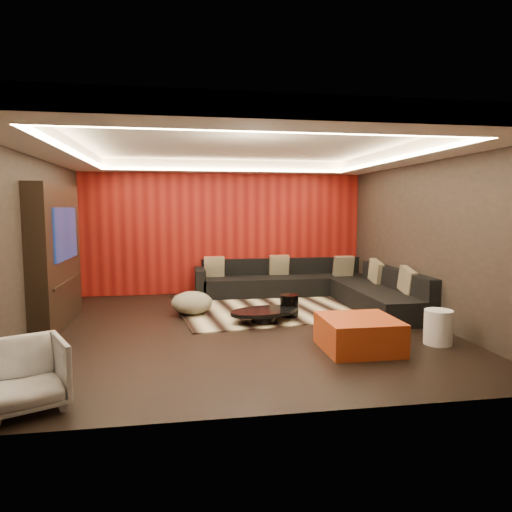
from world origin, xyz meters
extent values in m
cube|color=black|center=(0.00, 0.00, -0.01)|extent=(6.00, 6.00, 0.02)
cube|color=silver|center=(0.00, 0.00, 2.81)|extent=(6.00, 6.00, 0.02)
cube|color=black|center=(0.00, 3.01, 1.40)|extent=(6.00, 0.02, 2.80)
cube|color=black|center=(-3.01, 0.00, 1.40)|extent=(0.02, 6.00, 2.80)
cube|color=black|center=(3.01, 0.00, 1.40)|extent=(0.02, 6.00, 2.80)
cube|color=#6B0C0A|center=(0.00, 2.97, 1.40)|extent=(5.98, 0.05, 2.78)
cube|color=silver|center=(0.00, 2.70, 2.69)|extent=(6.00, 0.60, 0.22)
cube|color=silver|center=(0.00, -2.70, 2.69)|extent=(6.00, 0.60, 0.22)
cube|color=silver|center=(-2.70, 0.00, 2.69)|extent=(0.60, 4.80, 0.22)
cube|color=silver|center=(2.70, 0.00, 2.69)|extent=(0.60, 4.80, 0.22)
cube|color=#FFD899|center=(0.00, 2.36, 2.60)|extent=(4.80, 0.08, 0.04)
cube|color=#FFD899|center=(0.00, -2.36, 2.60)|extent=(4.80, 0.08, 0.04)
cube|color=#FFD899|center=(-2.36, 0.00, 2.60)|extent=(0.08, 4.80, 0.04)
cube|color=#FFD899|center=(2.36, 0.00, 2.60)|extent=(0.08, 4.80, 0.04)
cube|color=black|center=(-2.85, 0.60, 1.10)|extent=(0.30, 2.00, 2.20)
cube|color=black|center=(-2.69, 0.60, 1.45)|extent=(0.04, 1.30, 0.80)
cube|color=black|center=(-2.69, 0.60, 0.70)|extent=(0.04, 1.60, 0.04)
cube|color=beige|center=(0.99, 1.50, 0.01)|extent=(4.38, 3.52, 0.02)
cylinder|color=black|center=(0.38, 0.25, 0.12)|extent=(1.42, 1.42, 0.19)
cylinder|color=black|center=(0.86, 0.55, 0.20)|extent=(0.39, 0.39, 0.37)
ellipsoid|color=beige|center=(-0.76, 1.00, 0.21)|extent=(0.73, 0.73, 0.39)
cylinder|color=silver|center=(2.50, -1.26, 0.24)|extent=(0.39, 0.39, 0.47)
cube|color=#9F3C14|center=(1.34, -1.32, 0.21)|extent=(0.95, 0.95, 0.42)
imported|color=silver|center=(-2.36, -2.50, 0.32)|extent=(0.92, 0.93, 0.64)
cube|color=black|center=(1.25, 2.55, 0.20)|extent=(3.50, 0.90, 0.40)
cube|color=black|center=(1.25, 2.90, 0.57)|extent=(3.50, 0.20, 0.35)
cube|color=black|center=(2.55, 0.80, 0.20)|extent=(0.90, 2.60, 0.40)
cube|color=black|center=(2.90, 0.80, 0.57)|extent=(0.20, 2.60, 0.35)
cube|color=black|center=(-0.55, 2.55, 0.30)|extent=(0.20, 0.90, 0.60)
cube|color=beige|center=(2.78, 1.40, 0.62)|extent=(0.12, 0.50, 0.50)
cube|color=beige|center=(-0.25, 2.67, 0.62)|extent=(0.42, 0.20, 0.44)
cube|color=beige|center=(2.47, 2.33, 0.62)|extent=(0.42, 0.20, 0.44)
cube|color=beige|center=(2.84, 0.27, 0.62)|extent=(0.12, 0.50, 0.50)
cube|color=beige|center=(1.16, 2.75, 0.62)|extent=(0.42, 0.20, 0.44)
camera|label=1|loc=(-0.92, -6.82, 1.84)|focal=32.00mm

